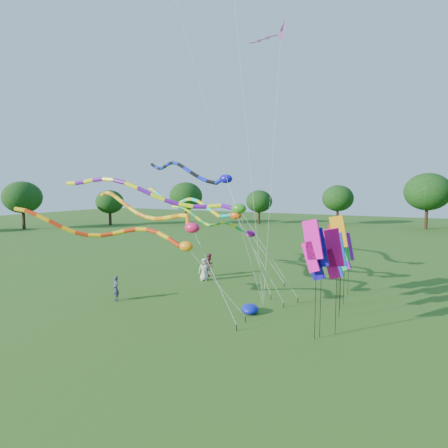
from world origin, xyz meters
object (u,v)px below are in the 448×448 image
at_px(person_b, 116,288).
at_px(person_c, 209,265).
at_px(tube_kite_orange, 153,213).
at_px(person_a, 204,269).
at_px(blue_nylon_heap, 247,309).
at_px(tube_kite_red, 123,234).

xyz_separation_m(person_b, person_c, (2.06, 8.14, 0.12)).
bearing_deg(tube_kite_orange, person_a, 104.66).
bearing_deg(blue_nylon_heap, person_a, 137.71).
relative_size(person_a, person_b, 1.07).
relative_size(blue_nylon_heap, person_a, 0.92).
height_order(tube_kite_red, person_c, tube_kite_red).
distance_m(blue_nylon_heap, person_a, 7.81).
height_order(person_a, person_c, person_c).
bearing_deg(tube_kite_red, tube_kite_orange, 79.87).
xyz_separation_m(tube_kite_orange, person_b, (-1.81, -1.52, -4.62)).
bearing_deg(tube_kite_red, person_b, 127.95).
distance_m(tube_kite_orange, person_c, 8.01).
bearing_deg(tube_kite_red, person_c, 74.46).
xyz_separation_m(tube_kite_red, blue_nylon_heap, (5.98, 3.14, -4.25)).
bearing_deg(person_c, person_b, 162.52).
xyz_separation_m(tube_kite_red, person_c, (-0.05, 9.69, -3.57)).
bearing_deg(tube_kite_orange, person_c, 108.12).
relative_size(tube_kite_orange, blue_nylon_heap, 8.54).
height_order(person_b, person_c, person_c).
height_order(tube_kite_red, person_b, tube_kite_red).
bearing_deg(person_a, person_b, -139.26).
relative_size(blue_nylon_heap, person_c, 0.85).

